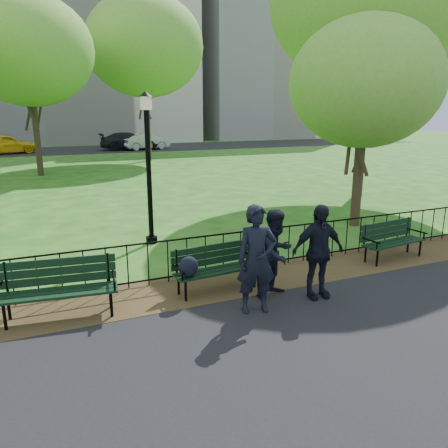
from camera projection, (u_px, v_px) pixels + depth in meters
name	position (u px, v px, depth m)	size (l,w,h in m)	color
ground	(280.00, 311.00, 7.55)	(120.00, 120.00, 0.00)	#205516
asphalt_path	(447.00, 443.00, 4.53)	(60.00, 9.20, 0.01)	black
dirt_strip	(242.00, 280.00, 8.88)	(60.00, 1.60, 0.01)	#3A2D17
far_street	(78.00, 150.00, 38.62)	(70.00, 9.00, 0.01)	black
iron_fence	(232.00, 250.00, 9.20)	(24.06, 0.06, 1.00)	black
apartment_mid	(73.00, 0.00, 47.17)	(24.00, 15.00, 30.00)	beige
apartment_east	(267.00, 43.00, 57.18)	(20.00, 15.00, 24.00)	silver
park_bench_main	(205.00, 264.00, 8.15)	(1.70, 0.65, 0.94)	black
park_bench_left_a	(59.00, 282.00, 7.21)	(1.92, 0.80, 1.06)	black
park_bench_right_a	(391.00, 236.00, 10.09)	(1.71, 0.69, 0.94)	black
lamppost	(148.00, 163.00, 10.92)	(0.34, 0.34, 3.82)	black
tree_near_e	(365.00, 83.00, 12.18)	(4.25, 4.25, 5.92)	#2D2116
tree_far_c	(28.00, 50.00, 21.82)	(6.51, 6.51, 9.08)	#2D2116
tree_far_e	(144.00, 46.00, 28.40)	(7.71, 7.71, 10.75)	#2D2116
person_left	(257.00, 259.00, 7.30)	(0.68, 0.45, 1.86)	black
person_mid	(276.00, 253.00, 7.99)	(0.80, 0.42, 1.64)	black
person_right	(318.00, 252.00, 7.89)	(1.02, 0.42, 1.75)	black
taxi	(5.00, 144.00, 34.70)	(1.85, 4.61, 1.57)	yellow
sedan_silver	(146.00, 142.00, 38.77)	(1.46, 4.18, 1.38)	#A6A8AE
sedan_dark	(130.00, 141.00, 38.65)	(2.11, 5.19, 1.50)	black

